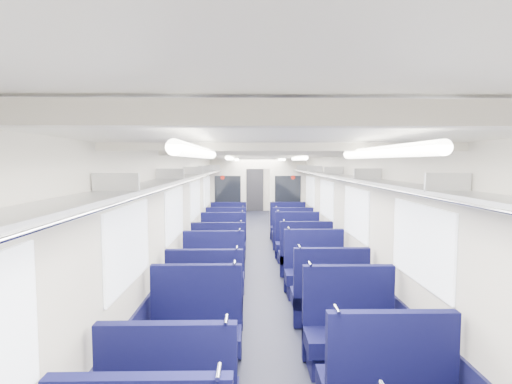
% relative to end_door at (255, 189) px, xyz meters
% --- Properties ---
extents(floor, '(2.80, 18.00, 0.01)m').
position_rel_end_door_xyz_m(floor, '(0.00, -8.94, -1.00)').
color(floor, black).
rests_on(floor, ground).
extents(ceiling, '(2.80, 18.00, 0.01)m').
position_rel_end_door_xyz_m(ceiling, '(0.00, -8.94, 1.35)').
color(ceiling, silver).
rests_on(ceiling, wall_left).
extents(wall_left, '(0.02, 18.00, 2.35)m').
position_rel_end_door_xyz_m(wall_left, '(-1.40, -8.94, 0.18)').
color(wall_left, '#BCB7A7').
rests_on(wall_left, floor).
extents(dado_left, '(0.03, 17.90, 0.70)m').
position_rel_end_door_xyz_m(dado_left, '(-1.39, -8.94, -0.65)').
color(dado_left, black).
rests_on(dado_left, floor).
extents(wall_right, '(0.02, 18.00, 2.35)m').
position_rel_end_door_xyz_m(wall_right, '(1.40, -8.94, 0.18)').
color(wall_right, '#BCB7A7').
rests_on(wall_right, floor).
extents(dado_right, '(0.03, 17.90, 0.70)m').
position_rel_end_door_xyz_m(dado_right, '(1.39, -8.94, -0.65)').
color(dado_right, black).
rests_on(dado_right, floor).
extents(wall_far, '(2.80, 0.02, 2.35)m').
position_rel_end_door_xyz_m(wall_far, '(0.00, 0.06, 0.18)').
color(wall_far, '#BCB7A7').
rests_on(wall_far, floor).
extents(luggage_rack_left, '(0.36, 17.40, 0.18)m').
position_rel_end_door_xyz_m(luggage_rack_left, '(-1.21, -8.94, 0.97)').
color(luggage_rack_left, '#B2B5BA').
rests_on(luggage_rack_left, wall_left).
extents(luggage_rack_right, '(0.36, 17.40, 0.18)m').
position_rel_end_door_xyz_m(luggage_rack_right, '(1.21, -8.94, 0.97)').
color(luggage_rack_right, '#B2B5BA').
rests_on(luggage_rack_right, wall_right).
extents(windows, '(2.78, 15.60, 0.75)m').
position_rel_end_door_xyz_m(windows, '(0.00, -9.40, 0.42)').
color(windows, white).
rests_on(windows, wall_left).
extents(ceiling_fittings, '(2.70, 16.06, 0.11)m').
position_rel_end_door_xyz_m(ceiling_fittings, '(0.00, -9.20, 1.29)').
color(ceiling_fittings, beige).
rests_on(ceiling_fittings, ceiling).
extents(end_door, '(0.75, 0.06, 2.00)m').
position_rel_end_door_xyz_m(end_door, '(0.00, 0.00, 0.00)').
color(end_door, black).
rests_on(end_door, floor).
extents(bulkhead, '(2.80, 0.10, 2.35)m').
position_rel_end_door_xyz_m(bulkhead, '(-0.00, -6.24, 0.23)').
color(bulkhead, beige).
rests_on(bulkhead, floor).
extents(seat_6, '(0.99, 0.55, 1.11)m').
position_rel_end_door_xyz_m(seat_6, '(-0.83, -13.70, -0.66)').
color(seat_6, '#0B0D39').
rests_on(seat_6, floor).
extents(seat_7, '(0.99, 0.55, 1.11)m').
position_rel_end_door_xyz_m(seat_7, '(0.83, -13.76, -0.66)').
color(seat_7, '#0B0D39').
rests_on(seat_7, floor).
extents(seat_8, '(0.99, 0.55, 1.11)m').
position_rel_end_door_xyz_m(seat_8, '(-0.83, -12.67, -0.66)').
color(seat_8, '#0B0D39').
rests_on(seat_8, floor).
extents(seat_9, '(0.99, 0.55, 1.11)m').
position_rel_end_door_xyz_m(seat_9, '(0.83, -12.61, -0.66)').
color(seat_9, '#0B0D39').
rests_on(seat_9, floor).
extents(seat_10, '(0.99, 0.55, 1.11)m').
position_rel_end_door_xyz_m(seat_10, '(-0.83, -11.57, -0.66)').
color(seat_10, '#0B0D39').
rests_on(seat_10, floor).
extents(seat_11, '(0.99, 0.55, 1.11)m').
position_rel_end_door_xyz_m(seat_11, '(0.83, -11.43, -0.66)').
color(seat_11, '#0B0D39').
rests_on(seat_11, floor).
extents(seat_12, '(0.99, 0.55, 1.11)m').
position_rel_end_door_xyz_m(seat_12, '(-0.83, -10.39, -0.66)').
color(seat_12, '#0B0D39').
rests_on(seat_12, floor).
extents(seat_13, '(0.99, 0.55, 1.11)m').
position_rel_end_door_xyz_m(seat_13, '(0.83, -10.28, -0.66)').
color(seat_13, '#0B0D39').
rests_on(seat_13, floor).
extents(seat_14, '(0.99, 0.55, 1.11)m').
position_rel_end_door_xyz_m(seat_14, '(-0.83, -9.16, -0.66)').
color(seat_14, '#0B0D39').
rests_on(seat_14, floor).
extents(seat_15, '(0.99, 0.55, 1.11)m').
position_rel_end_door_xyz_m(seat_15, '(0.83, -9.10, -0.66)').
color(seat_15, '#0B0D39').
rests_on(seat_15, floor).
extents(seat_16, '(0.99, 0.55, 1.11)m').
position_rel_end_door_xyz_m(seat_16, '(-0.83, -7.90, -0.66)').
color(seat_16, '#0B0D39').
rests_on(seat_16, floor).
extents(seat_17, '(0.99, 0.55, 1.11)m').
position_rel_end_door_xyz_m(seat_17, '(0.83, -7.98, -0.66)').
color(seat_17, '#0B0D39').
rests_on(seat_17, floor).
extents(seat_18, '(0.99, 0.55, 1.11)m').
position_rel_end_door_xyz_m(seat_18, '(-0.83, -6.92, -0.66)').
color(seat_18, '#0B0D39').
rests_on(seat_18, floor).
extents(seat_19, '(0.99, 0.55, 1.11)m').
position_rel_end_door_xyz_m(seat_19, '(0.83, -6.90, -0.66)').
color(seat_19, '#0B0D39').
rests_on(seat_19, floor).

